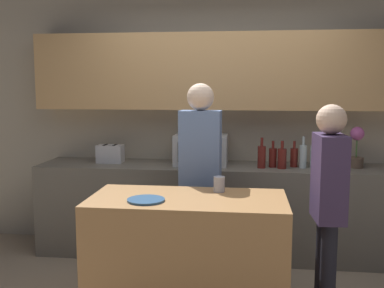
# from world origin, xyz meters

# --- Properties ---
(back_wall) EXTENTS (6.40, 0.40, 2.70)m
(back_wall) POSITION_xyz_m (0.00, 1.66, 1.54)
(back_wall) COLOR #B2A893
(back_wall) RESTS_ON ground_plane
(back_counter) EXTENTS (3.60, 0.62, 0.90)m
(back_counter) POSITION_xyz_m (0.00, 1.39, 0.45)
(back_counter) COLOR #6B665B
(back_counter) RESTS_ON ground_plane
(kitchen_island) EXTENTS (1.40, 0.68, 0.90)m
(kitchen_island) POSITION_xyz_m (-0.15, 0.11, 0.45)
(kitchen_island) COLOR #B27F4C
(kitchen_island) RESTS_ON ground_plane
(microwave) EXTENTS (0.52, 0.39, 0.30)m
(microwave) POSITION_xyz_m (-0.18, 1.42, 1.05)
(microwave) COLOR #B7BABC
(microwave) RESTS_ON back_counter
(toaster) EXTENTS (0.26, 0.16, 0.18)m
(toaster) POSITION_xyz_m (-1.12, 1.43, 1.00)
(toaster) COLOR silver
(toaster) RESTS_ON back_counter
(potted_plant) EXTENTS (0.14, 0.14, 0.40)m
(potted_plant) POSITION_xyz_m (1.31, 1.43, 1.10)
(potted_plant) COLOR brown
(potted_plant) RESTS_ON back_counter
(bottle_0) EXTENTS (0.08, 0.08, 0.29)m
(bottle_0) POSITION_xyz_m (0.41, 1.30, 1.02)
(bottle_0) COLOR maroon
(bottle_0) RESTS_ON back_counter
(bottle_1) EXTENTS (0.08, 0.08, 0.26)m
(bottle_1) POSITION_xyz_m (0.52, 1.36, 1.00)
(bottle_1) COLOR maroon
(bottle_1) RESTS_ON back_counter
(bottle_2) EXTENTS (0.08, 0.08, 0.27)m
(bottle_2) POSITION_xyz_m (0.60, 1.29, 1.01)
(bottle_2) COLOR maroon
(bottle_2) RESTS_ON back_counter
(bottle_3) EXTENTS (0.07, 0.07, 0.25)m
(bottle_3) POSITION_xyz_m (0.72, 1.40, 1.00)
(bottle_3) COLOR maroon
(bottle_3) RESTS_ON back_counter
(bottle_4) EXTENTS (0.07, 0.07, 0.30)m
(bottle_4) POSITION_xyz_m (0.80, 1.35, 1.02)
(bottle_4) COLOR silver
(bottle_4) RESTS_ON back_counter
(bottle_5) EXTENTS (0.06, 0.06, 0.30)m
(bottle_5) POSITION_xyz_m (0.90, 1.36, 1.02)
(bottle_5) COLOR silver
(bottle_5) RESTS_ON back_counter
(bottle_6) EXTENTS (0.06, 0.06, 0.27)m
(bottle_6) POSITION_xyz_m (1.02, 1.46, 1.01)
(bottle_6) COLOR #194723
(bottle_6) RESTS_ON back_counter
(plate_on_island) EXTENTS (0.26, 0.26, 0.01)m
(plate_on_island) POSITION_xyz_m (-0.42, -0.03, 0.91)
(plate_on_island) COLOR #2D5684
(plate_on_island) RESTS_ON kitchen_island
(cup_0) EXTENTS (0.08, 0.08, 0.12)m
(cup_0) POSITION_xyz_m (0.06, 0.30, 0.96)
(cup_0) COLOR #ACB0C0
(cup_0) RESTS_ON kitchen_island
(person_left) EXTENTS (0.35, 0.22, 1.71)m
(person_left) POSITION_xyz_m (-0.12, 0.71, 1.02)
(person_left) COLOR black
(person_left) RESTS_ON ground_plane
(person_center) EXTENTS (0.21, 0.35, 1.56)m
(person_center) POSITION_xyz_m (0.83, 0.15, 0.92)
(person_center) COLOR black
(person_center) RESTS_ON ground_plane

